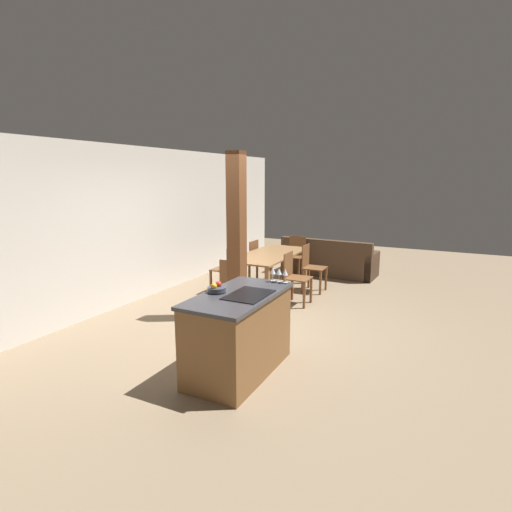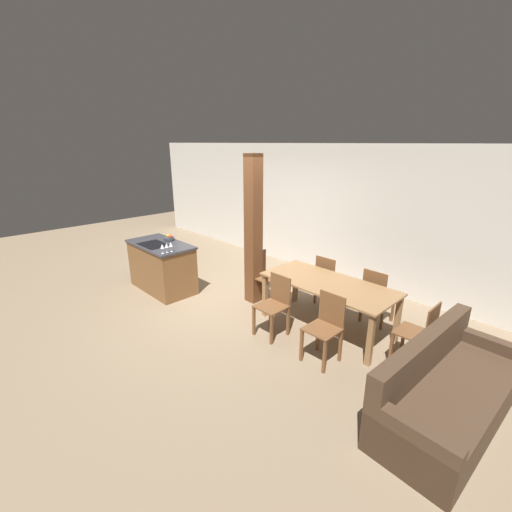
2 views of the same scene
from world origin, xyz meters
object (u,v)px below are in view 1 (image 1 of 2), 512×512
Objects in this scene: fruit_bowl at (217,288)px; dining_chair_near_left at (295,277)px; dining_chair_far_left at (227,269)px; dining_chair_far_right at (249,260)px; wine_glass_near at (285,273)px; wine_glass_middle at (279,272)px; dining_chair_foot_end at (295,255)px; wine_glass_far at (273,271)px; dining_table at (270,259)px; dining_chair_near_right at (311,267)px; couch at (329,262)px; dining_chair_head_end at (234,285)px; timber_post at (237,237)px; kitchen_island at (239,333)px.

fruit_bowl is 2.72m from dining_chair_near_left.
dining_chair_far_right is at bearing -180.00° from dining_chair_far_left.
wine_glass_near is 0.19× the size of dining_chair_far_right.
dining_chair_near_left is 1.63m from dining_chair_far_right.
wine_glass_middle is 4.02m from dining_chair_foot_end.
wine_glass_far is 2.72m from dining_table.
dining_chair_near_right is 1.47m from couch.
fruit_bowl reaches higher than couch.
wine_glass_near is at bearing 102.16° from couch.
wine_glass_near is 1.79m from dining_chair_head_end.
wine_glass_near reaches higher than dining_chair_near_right.
wine_glass_far is (0.00, 0.08, 0.00)m from wine_glass_middle.
dining_chair_head_end is (-1.80, 0.68, 0.00)m from dining_chair_near_right.
couch is at bearing -17.57° from dining_table.
wine_glass_middle is 0.08× the size of dining_table.
wine_glass_middle reaches higher than dining_table.
dining_table is 2.20× the size of dining_chair_near_left.
wine_glass_far is 2.12m from dining_chair_near_left.
timber_post is at bearing 47.27° from wine_glass_far.
dining_chair_near_left is at bearing -69.31° from dining_chair_foot_end.
wine_glass_far reaches higher than dining_chair_foot_end.
dining_chair_foot_end is at bearing -90.00° from dining_chair_head_end.
timber_post is at bearing -87.56° from dining_chair_foot_end.
fruit_bowl is 0.10× the size of couch.
dining_chair_near_left is 1.00× the size of dining_chair_far_left.
dining_chair_far_right is 1.00× the size of dining_chair_head_end.
dining_chair_far_left is 0.89m from dining_chair_far_right.
dining_table is at bearing 56.84° from dining_chair_far_right.
timber_post is (-1.91, 0.56, 0.80)m from dining_chair_near_right.
dining_chair_near_right and dining_chair_foot_end have the same top height.
dining_table is (3.05, 1.03, 0.19)m from kitchen_island.
wine_glass_near reaches higher than dining_chair_foot_end.
kitchen_island is 0.91m from wine_glass_near.
kitchen_island is 0.87m from wine_glass_far.
wine_glass_near reaches higher than dining_chair_far_right.
wine_glass_far reaches higher than dining_chair_far_left.
wine_glass_middle is at bearing -71.87° from dining_chair_foot_end.
wine_glass_middle is 0.08× the size of couch.
fruit_bowl is at bearing 114.11° from dining_chair_head_end.
wine_glass_middle is 0.08m from wine_glass_far.
dining_chair_far_left is at bearing 37.97° from timber_post.
dining_chair_far_right is (0.44, 0.68, -0.18)m from dining_table.
kitchen_island is at bearing -161.42° from dining_table.
wine_glass_middle reaches higher than dining_chair_near_left.
timber_post is at bearing 51.41° from wine_glass_near.
dining_chair_far_left is at bearing 0.00° from dining_chair_far_right.
dining_chair_foot_end is 0.84m from couch.
fruit_bowl reaches higher than dining_chair_near_left.
timber_post reaches higher than dining_chair_far_right.
fruit_bowl is at bearing 94.86° from couch.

